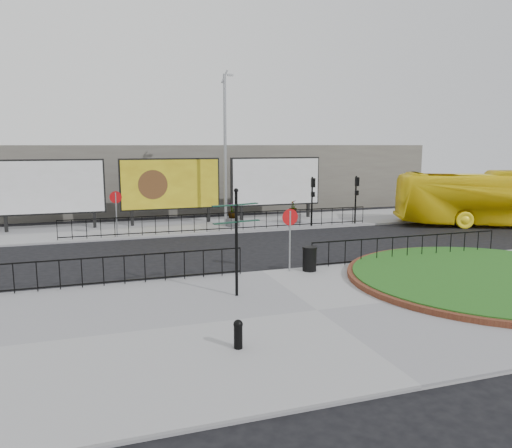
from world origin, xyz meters
name	(u,v)px	position (x,y,z in m)	size (l,w,h in m)	color
ground	(262,274)	(0.00, 0.00, 0.00)	(90.00, 90.00, 0.00)	black
pavement_near	(317,312)	(0.00, -5.00, 0.06)	(30.00, 10.00, 0.12)	gray
pavement_far	(198,226)	(0.00, 12.00, 0.06)	(44.00, 6.00, 0.12)	gray
brick_edge	(491,278)	(7.50, -4.00, 0.21)	(10.40, 10.40, 0.18)	brown
grass_lawn	(491,277)	(7.50, -4.00, 0.23)	(10.00, 10.00, 0.22)	#234C14
railing_near_left	(103,271)	(-6.00, -0.30, 0.67)	(10.00, 0.10, 1.10)	black
railing_near_right	(407,248)	(6.50, -0.30, 0.67)	(9.00, 0.10, 1.10)	black
railing_far	(225,222)	(1.00, 9.30, 0.67)	(18.00, 0.10, 1.10)	black
speed_sign_far	(116,204)	(-5.00, 9.40, 1.92)	(0.64, 0.07, 2.47)	gray
speed_sign_near	(290,226)	(1.00, -0.40, 1.92)	(0.64, 0.07, 2.47)	gray
billboard_left	(49,187)	(-8.50, 12.97, 2.60)	(6.20, 0.31, 4.10)	black
billboard_mid	(171,184)	(-1.50, 12.97, 2.60)	(6.20, 0.31, 4.10)	black
billboard_right	(276,182)	(5.50, 12.97, 2.60)	(6.20, 0.31, 4.10)	black
lamp_post	(225,148)	(1.51, 11.00, 4.83)	(0.74, 0.18, 9.23)	gray
signal_pole_a	(313,194)	(6.50, 9.34, 2.10)	(0.22, 0.26, 3.00)	black
signal_pole_b	(356,192)	(9.50, 9.34, 2.10)	(0.22, 0.26, 3.00)	black
building_backdrop	(171,177)	(0.00, 22.00, 2.50)	(40.00, 10.00, 5.00)	#646157
fingerpost_sign	(236,232)	(-1.88, -2.81, 2.26)	(1.66, 0.61, 3.56)	black
bollard	(238,333)	(-3.07, -6.97, 0.52)	(0.24, 0.24, 0.73)	black
litter_bin	(310,259)	(1.76, -0.60, 0.61)	(0.59, 0.59, 0.97)	black
bus	(498,199)	(17.88, 6.41, 1.71)	(2.88, 12.31, 3.43)	yellow
planter_b	(232,217)	(1.91, 11.00, 0.64)	(0.91, 0.91, 1.42)	#4C4C4F
planter_c	(293,215)	(5.93, 11.00, 0.58)	(1.06, 1.06, 1.43)	#4C4C4F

